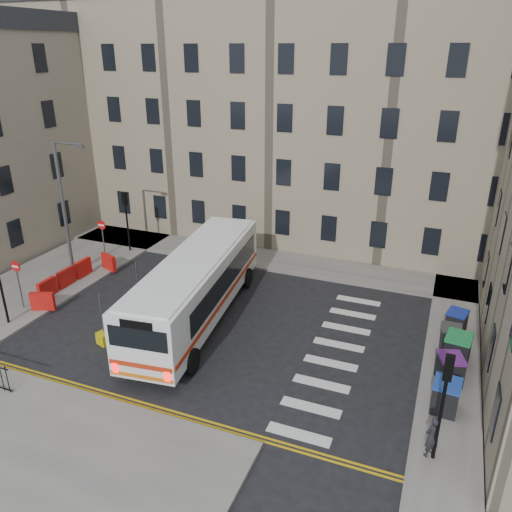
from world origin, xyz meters
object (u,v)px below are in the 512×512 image
Objects in this scene: wheelie_bin_e at (456,322)px; pedestrian at (432,437)px; wheelie_bin_b at (450,369)px; streetlamp at (64,208)px; bus at (197,284)px; wheelie_bin_a at (446,396)px; bollard_chevron at (105,338)px; bollard_yellow at (139,301)px; wheelie_bin_c at (457,349)px; wheelie_bin_d at (450,337)px.

pedestrian is (-0.59, -8.85, 0.23)m from wheelie_bin_e.
wheelie_bin_b is at bearing -139.00° from pedestrian.
streetlamp reaches higher than bus.
wheelie_bin_a is 15.22m from bollard_chevron.
wheelie_bin_e is 16.95m from bollard_chevron.
wheelie_bin_b is at bearing -3.63° from bollard_yellow.
streetlamp reaches higher than bollard_yellow.
wheelie_bin_b is at bearing -90.96° from wheelie_bin_c.
wheelie_bin_b is (12.25, -1.05, -1.22)m from bus.
wheelie_bin_c is at bearing -74.75° from wheelie_bin_e.
wheelie_bin_a reaches higher than bollard_yellow.
pedestrian is at bearing -7.08° from bollard_chevron.
streetlamp is at bearing 155.12° from wheelie_bin_b.
wheelie_bin_d is (0.01, 4.60, -0.07)m from wheelie_bin_a.
pedestrian is 16.41m from bollard_yellow.
streetlamp is at bearing 178.27° from wheelie_bin_d.
wheelie_bin_b is 0.98× the size of wheelie_bin_c.
bus reaches higher than wheelie_bin_a.
wheelie_bin_e is at bearing 99.75° from wheelie_bin_c.
bollard_chevron is at bearing -81.20° from bollard_yellow.
bus is 12.35m from wheelie_bin_b.
pedestrian is at bearing -94.08° from wheelie_bin_d.
streetlamp is at bearing 172.47° from wheelie_bin_a.
bollard_yellow is at bearing 98.80° from bollard_chevron.
bus is 11.49× the size of wheelie_bin_d.
streetlamp is 9.57m from bollard_chevron.
bollard_chevron is (-15.26, -2.72, -0.47)m from wheelie_bin_b.
pedestrian reaches higher than wheelie_bin_e.
bus is at bearing -173.61° from wheelie_bin_d.
streetlamp is 7.27× the size of wheelie_bin_d.
streetlamp is 22.40m from wheelie_bin_e.
bus reaches higher than wheelie_bin_c.
wheelie_bin_c is at bearing -139.94° from pedestrian.
pedestrian is (21.47, -7.44, -3.39)m from streetlamp.
wheelie_bin_c is at bearing 15.44° from bollard_chevron.
bollard_chevron is at bearing -40.17° from streetlamp.
wheelie_bin_e is at bearing 80.71° from wheelie_bin_d.
wheelie_bin_a is 4.60m from wheelie_bin_d.
wheelie_bin_c reaches higher than bollard_chevron.
wheelie_bin_d is 1.61m from wheelie_bin_e.
streetlamp reaches higher than bollard_chevron.
wheelie_bin_d is at bearing -84.56° from wheelie_bin_e.
wheelie_bin_e reaches higher than bollard_yellow.
wheelie_bin_e is (0.16, 4.28, -0.04)m from wheelie_bin_b.
pedestrian is at bearing -80.29° from wheelie_bin_e.
wheelie_bin_c is at bearing 89.58° from wheelie_bin_a.
wheelie_bin_b is 1.58m from wheelie_bin_c.
bollard_yellow is (-15.77, 2.93, -0.48)m from wheelie_bin_a.
wheelie_bin_b reaches higher than wheelie_bin_e.
wheelie_bin_d is at bearing 19.57° from bollard_chevron.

